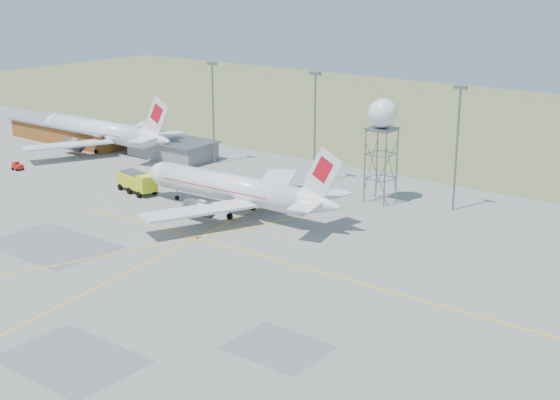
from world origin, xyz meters
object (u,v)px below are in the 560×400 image
Objects in this scene: airliner_far at (102,132)px; baggage_tug at (17,167)px; radar_tower at (382,145)px; airliner_main at (234,189)px; fire_truck at (138,183)px.

baggage_tug is at bearing 90.03° from airliner_far.
radar_tower reaches higher than airliner_far.
airliner_far is at bearing 85.89° from baggage_tug.
radar_tower is at bearing -129.63° from airliner_main.
fire_truck is at bearing 1.96° from airliner_main.
baggage_tug is (-30.97, -3.46, -1.16)m from fire_truck.
airliner_main reaches higher than baggage_tug.
airliner_main is 17.73× the size of baggage_tug.
radar_tower is 1.83× the size of fire_truck.
airliner_main is 52.68m from baggage_tug.
airliner_far is at bearing 161.67° from fire_truck.
fire_truck is (-36.83, -21.35, -8.16)m from radar_tower.
fire_truck is at bearing 148.65° from airliner_far.
fire_truck is 4.41× the size of baggage_tug.
airliner_far is 18.02× the size of baggage_tug.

